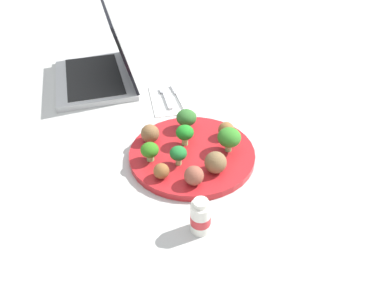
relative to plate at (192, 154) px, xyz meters
name	(u,v)px	position (x,y,z in m)	size (l,w,h in m)	color
ground_plane	(192,157)	(0.00, 0.00, -0.01)	(4.00, 4.00, 0.00)	#B2B2AD
plate	(192,154)	(0.00, 0.00, 0.00)	(0.28, 0.28, 0.02)	red
broccoli_floret_mid_right	(178,154)	(-0.04, 0.04, 0.04)	(0.04, 0.04, 0.04)	#A0C577
broccoli_floret_far_rim	(229,138)	(-0.02, -0.08, 0.04)	(0.05, 0.05, 0.06)	#8DC06C
broccoli_floret_near_rim	(150,150)	(-0.01, 0.09, 0.03)	(0.04, 0.04, 0.04)	#91CE70
broccoli_floret_back_left	(186,118)	(0.09, -0.01, 0.04)	(0.05, 0.05, 0.05)	#9DC782
broccoli_floret_mid_left	(185,133)	(0.03, 0.01, 0.04)	(0.04, 0.04, 0.05)	#9DCF74
meatball_mid_right	(150,133)	(0.06, 0.08, 0.03)	(0.04, 0.04, 0.04)	brown
meatball_near_rim	(216,162)	(-0.08, -0.03, 0.03)	(0.05, 0.05, 0.05)	brown
meatball_far_rim	(194,176)	(-0.10, 0.02, 0.03)	(0.04, 0.04, 0.04)	brown
meatball_front_left	(226,130)	(0.04, -0.09, 0.03)	(0.04, 0.04, 0.04)	brown
meatball_back_right	(161,171)	(-0.07, 0.08, 0.02)	(0.03, 0.03, 0.03)	brown
napkin	(173,99)	(0.26, -0.01, -0.01)	(0.17, 0.12, 0.01)	white
fork	(166,96)	(0.27, 0.01, 0.00)	(0.12, 0.02, 0.01)	silver
knife	(179,95)	(0.27, -0.03, 0.00)	(0.15, 0.02, 0.01)	white
yogurt_bottle	(201,217)	(-0.20, 0.03, 0.02)	(0.04, 0.04, 0.07)	white
laptop	(101,68)	(0.43, 0.18, 0.03)	(0.33, 0.24, 0.21)	#B5B5B5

